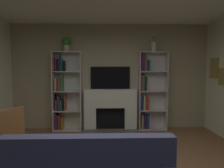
{
  "coord_description": "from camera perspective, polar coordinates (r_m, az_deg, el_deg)",
  "views": [
    {
      "loc": [
        -0.1,
        -2.39,
        1.54
      ],
      "look_at": [
        0.0,
        1.12,
        1.29
      ],
      "focal_mm": 31.71,
      "sensor_mm": 36.0,
      "label": 1
    }
  ],
  "objects": [
    {
      "name": "bookshelf_left",
      "position": [
        5.23,
        -13.59,
        -2.49
      ],
      "size": [
        0.72,
        0.31,
        2.0
      ],
      "color": "silver",
      "rests_on": "ground_plane"
    },
    {
      "name": "coffee_table",
      "position": [
        2.69,
        -5.9,
        -21.22
      ],
      "size": [
        0.88,
        0.53,
        0.46
      ],
      "color": "brown",
      "rests_on": "ground_plane"
    },
    {
      "name": "wall_back_accent",
      "position": [
        5.23,
        -0.51,
        2.1
      ],
      "size": [
        5.22,
        0.06,
        2.73
      ],
      "primitive_type": "cube",
      "color": "tan",
      "rests_on": "ground_plane"
    },
    {
      "name": "bookshelf_right",
      "position": [
        5.24,
        10.61,
        -2.21
      ],
      "size": [
        0.72,
        0.29,
        2.0
      ],
      "color": "silver",
      "rests_on": "ground_plane"
    },
    {
      "name": "tv",
      "position": [
        5.17,
        -0.5,
        1.81
      ],
      "size": [
        1.02,
        0.06,
        0.58
      ],
      "primitive_type": "cube",
      "color": "black",
      "rests_on": "fireplace"
    },
    {
      "name": "potted_plant",
      "position": [
        5.19,
        -12.96,
        11.38
      ],
      "size": [
        0.23,
        0.23,
        0.36
      ],
      "color": "beige",
      "rests_on": "bookshelf_left"
    },
    {
      "name": "vase_with_flowers",
      "position": [
        5.22,
        11.88,
        10.57
      ],
      "size": [
        0.12,
        0.12,
        0.45
      ],
      "color": "beige",
      "rests_on": "bookshelf_right"
    },
    {
      "name": "fireplace",
      "position": [
        5.16,
        -0.48,
        -6.94
      ],
      "size": [
        1.45,
        0.55,
        1.05
      ],
      "color": "white",
      "rests_on": "ground_plane"
    }
  ]
}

